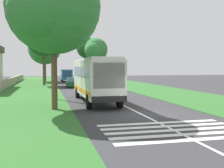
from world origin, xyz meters
TOP-DOWN VIEW (x-y plane):
  - ground at (0.00, 0.00)m, footprint 160.00×160.00m
  - grass_verge_left at (15.00, 8.20)m, footprint 120.00×8.00m
  - grass_verge_right at (15.00, -8.20)m, footprint 120.00×8.00m
  - centre_line at (15.00, 0.00)m, footprint 110.00×0.16m
  - coach_bus at (7.19, 1.80)m, footprint 11.16×2.62m
  - zebra_crossing at (-4.39, 0.00)m, footprint 4.05×6.80m
  - trailing_car_0 at (25.69, 2.01)m, footprint 4.30×1.78m
  - trailing_car_1 at (32.73, -1.81)m, footprint 4.30×1.78m
  - trailing_minibus_0 at (42.59, 1.77)m, footprint 6.00×2.14m
  - roadside_tree_left_0 at (3.72, 5.48)m, footprint 7.95×6.56m
  - roadside_tree_left_1 at (42.84, 6.30)m, footprint 7.97×6.65m
  - roadside_tree_left_2 at (30.69, 6.39)m, footprint 6.37×5.48m
  - roadside_tree_right_0 at (52.30, -6.09)m, footprint 7.34×5.88m
  - roadside_tree_right_2 at (61.03, -5.20)m, footprint 6.87×5.89m
  - utility_pole at (9.97, 5.17)m, footprint 0.24×1.40m

SIDE VIEW (x-z plane):
  - ground at x=0.00m, z-range 0.00..0.00m
  - zebra_crossing at x=-4.39m, z-range 0.00..0.01m
  - centre_line at x=15.00m, z-range 0.00..0.01m
  - grass_verge_left at x=15.00m, z-range 0.00..0.04m
  - grass_verge_right at x=15.00m, z-range 0.00..0.04m
  - trailing_car_0 at x=25.69m, z-range -0.05..1.38m
  - trailing_car_1 at x=32.73m, z-range -0.05..1.38m
  - trailing_minibus_0 at x=42.59m, z-range 0.28..2.81m
  - coach_bus at x=7.19m, z-range 0.28..4.01m
  - utility_pole at x=9.97m, z-range 0.18..8.29m
  - roadside_tree_left_1 at x=42.84m, z-range 1.61..11.77m
  - roadside_tree_left_0 at x=3.72m, z-range 1.78..12.20m
  - roadside_tree_right_0 at x=52.30m, z-range 2.06..12.31m
  - roadside_tree_left_2 at x=30.69m, z-range 2.27..12.51m
  - roadside_tree_right_2 at x=61.03m, z-range 2.55..13.82m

